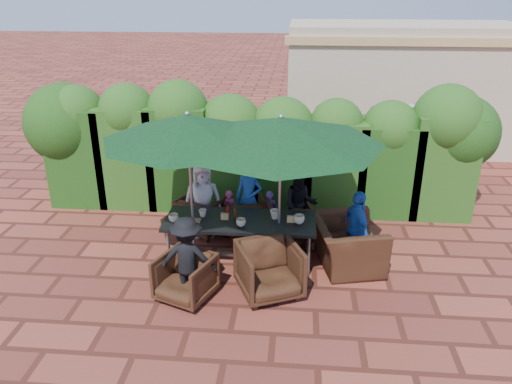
# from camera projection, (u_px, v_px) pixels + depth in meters

# --- Properties ---
(ground) EXTENTS (80.00, 80.00, 0.00)m
(ground) POSITION_uv_depth(u_px,v_px,m) (244.00, 265.00, 7.98)
(ground) COLOR brown
(ground) RESTS_ON ground
(dining_table) EXTENTS (2.36, 0.90, 0.75)m
(dining_table) POSITION_uv_depth(u_px,v_px,m) (240.00, 224.00, 7.82)
(dining_table) COLOR black
(dining_table) RESTS_ON ground
(umbrella_left) EXTENTS (2.60, 2.60, 2.46)m
(umbrella_left) POSITION_uv_depth(u_px,v_px,m) (188.00, 128.00, 7.28)
(umbrella_left) COLOR gray
(umbrella_left) RESTS_ON ground
(umbrella_right) EXTENTS (3.02, 3.02, 2.46)m
(umbrella_right) POSITION_uv_depth(u_px,v_px,m) (281.00, 131.00, 7.12)
(umbrella_right) COLOR gray
(umbrella_right) RESTS_ON ground
(chair_far_left) EXTENTS (0.94, 0.91, 0.75)m
(chair_far_left) POSITION_uv_depth(u_px,v_px,m) (202.00, 213.00, 8.91)
(chair_far_left) COLOR black
(chair_far_left) RESTS_ON ground
(chair_far_mid) EXTENTS (0.81, 0.78, 0.70)m
(chair_far_mid) POSITION_uv_depth(u_px,v_px,m) (245.00, 214.00, 8.93)
(chair_far_mid) COLOR black
(chair_far_mid) RESTS_ON ground
(chair_far_right) EXTENTS (0.87, 0.83, 0.76)m
(chair_far_right) POSITION_uv_depth(u_px,v_px,m) (289.00, 219.00, 8.64)
(chair_far_right) COLOR black
(chair_far_right) RESTS_ON ground
(chair_near_left) EXTENTS (0.91, 0.89, 0.73)m
(chair_near_left) POSITION_uv_depth(u_px,v_px,m) (185.00, 276.00, 7.01)
(chair_near_left) COLOR black
(chair_near_left) RESTS_ON ground
(chair_near_right) EXTENTS (1.07, 1.04, 0.85)m
(chair_near_right) POSITION_uv_depth(u_px,v_px,m) (269.00, 268.00, 7.09)
(chair_near_right) COLOR black
(chair_near_right) RESTS_ON ground
(chair_end_right) EXTENTS (0.99, 1.29, 1.01)m
(chair_end_right) POSITION_uv_depth(u_px,v_px,m) (347.00, 237.00, 7.79)
(chair_end_right) COLOR black
(chair_end_right) RESTS_ON ground
(adult_far_left) EXTENTS (0.75, 0.56, 1.35)m
(adult_far_left) POSITION_uv_depth(u_px,v_px,m) (203.00, 200.00, 8.69)
(adult_far_left) COLOR silver
(adult_far_left) RESTS_ON ground
(adult_far_mid) EXTENTS (0.56, 0.50, 1.33)m
(adult_far_mid) POSITION_uv_depth(u_px,v_px,m) (249.00, 198.00, 8.78)
(adult_far_mid) COLOR blue
(adult_far_mid) RESTS_ON ground
(adult_far_right) EXTENTS (0.64, 0.43, 1.26)m
(adult_far_right) POSITION_uv_depth(u_px,v_px,m) (300.00, 205.00, 8.60)
(adult_far_right) COLOR black
(adult_far_right) RESTS_ON ground
(adult_near_left) EXTENTS (0.81, 0.40, 1.24)m
(adult_near_left) POSITION_uv_depth(u_px,v_px,m) (187.00, 258.00, 6.96)
(adult_near_left) COLOR black
(adult_near_left) RESTS_ON ground
(adult_end_right) EXTENTS (0.60, 0.81, 1.25)m
(adult_end_right) POSITION_uv_depth(u_px,v_px,m) (357.00, 229.00, 7.77)
(adult_end_right) COLOR blue
(adult_end_right) RESTS_ON ground
(child_left) EXTENTS (0.31, 0.27, 0.78)m
(child_left) POSITION_uv_depth(u_px,v_px,m) (229.00, 212.00, 8.91)
(child_left) COLOR #D34A82
(child_left) RESTS_ON ground
(child_right) EXTENTS (0.33, 0.29, 0.80)m
(child_right) POSITION_uv_depth(u_px,v_px,m) (270.00, 213.00, 8.85)
(child_right) COLOR #74499E
(child_right) RESTS_ON ground
(pedestrian_a) EXTENTS (1.50, 1.45, 1.65)m
(pedestrian_a) POSITION_uv_depth(u_px,v_px,m) (322.00, 139.00, 11.52)
(pedestrian_a) COLOR #258931
(pedestrian_a) RESTS_ON ground
(pedestrian_b) EXTENTS (0.85, 0.62, 1.61)m
(pedestrian_b) POSITION_uv_depth(u_px,v_px,m) (372.00, 140.00, 11.55)
(pedestrian_b) COLOR #D34A82
(pedestrian_b) RESTS_ON ground
(pedestrian_c) EXTENTS (1.05, 1.17, 1.70)m
(pedestrian_c) POSITION_uv_depth(u_px,v_px,m) (408.00, 141.00, 11.29)
(pedestrian_c) COLOR #93929A
(pedestrian_c) RESTS_ON ground
(cup_a) EXTENTS (0.15, 0.15, 0.12)m
(cup_a) POSITION_uv_depth(u_px,v_px,m) (174.00, 218.00, 7.71)
(cup_a) COLOR beige
(cup_a) RESTS_ON dining_table
(cup_b) EXTENTS (0.13, 0.13, 0.12)m
(cup_b) POSITION_uv_depth(u_px,v_px,m) (203.00, 213.00, 7.87)
(cup_b) COLOR beige
(cup_b) RESTS_ON dining_table
(cup_c) EXTENTS (0.15, 0.15, 0.12)m
(cup_c) POSITION_uv_depth(u_px,v_px,m) (241.00, 222.00, 7.56)
(cup_c) COLOR beige
(cup_c) RESTS_ON dining_table
(cup_d) EXTENTS (0.15, 0.15, 0.14)m
(cup_d) POSITION_uv_depth(u_px,v_px,m) (275.00, 214.00, 7.80)
(cup_d) COLOR beige
(cup_d) RESTS_ON dining_table
(cup_e) EXTENTS (0.17, 0.17, 0.13)m
(cup_e) POSITION_uv_depth(u_px,v_px,m) (299.00, 219.00, 7.65)
(cup_e) COLOR beige
(cup_e) RESTS_ON dining_table
(ketchup_bottle) EXTENTS (0.04, 0.04, 0.17)m
(ketchup_bottle) POSITION_uv_depth(u_px,v_px,m) (228.00, 211.00, 7.87)
(ketchup_bottle) COLOR #B20C0A
(ketchup_bottle) RESTS_ON dining_table
(sauce_bottle) EXTENTS (0.04, 0.04, 0.17)m
(sauce_bottle) POSITION_uv_depth(u_px,v_px,m) (235.00, 213.00, 7.80)
(sauce_bottle) COLOR #4C230C
(sauce_bottle) RESTS_ON dining_table
(serving_tray) EXTENTS (0.35, 0.25, 0.02)m
(serving_tray) POSITION_uv_depth(u_px,v_px,m) (189.00, 222.00, 7.70)
(serving_tray) COLOR #946C47
(serving_tray) RESTS_ON dining_table
(number_block_left) EXTENTS (0.12, 0.06, 0.10)m
(number_block_left) POSITION_uv_depth(u_px,v_px,m) (225.00, 216.00, 7.78)
(number_block_left) COLOR tan
(number_block_left) RESTS_ON dining_table
(number_block_right) EXTENTS (0.12, 0.06, 0.10)m
(number_block_right) POSITION_uv_depth(u_px,v_px,m) (291.00, 219.00, 7.69)
(number_block_right) COLOR tan
(number_block_right) RESTS_ON dining_table
(hedge_wall) EXTENTS (9.10, 1.60, 2.51)m
(hedge_wall) POSITION_uv_depth(u_px,v_px,m) (251.00, 141.00, 9.59)
(hedge_wall) COLOR black
(hedge_wall) RESTS_ON ground
(building) EXTENTS (6.20, 3.08, 3.20)m
(building) POSITION_uv_depth(u_px,v_px,m) (400.00, 85.00, 13.50)
(building) COLOR #BEAA8D
(building) RESTS_ON ground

